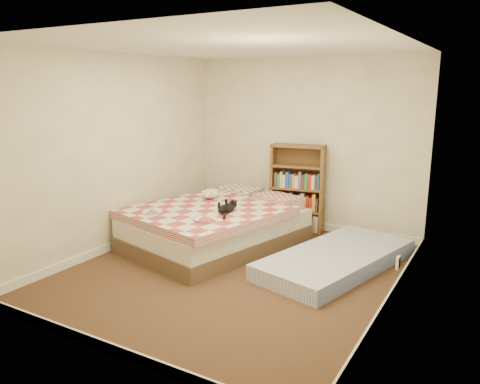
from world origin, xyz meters
The scene contains 6 objects.
room centered at (0.00, 0.00, 1.20)m, with size 3.51×4.01×2.51m.
bed centered at (-0.67, 0.68, 0.27)m, with size 2.05×2.55×0.60m.
bookshelf centered at (0.01, 1.78, 0.49)m, with size 0.81×0.39×1.28m.
floor_mattress centered at (0.98, 0.70, 0.09)m, with size 0.95×2.10×0.19m, color #6E81B8.
black_cat centered at (-0.38, 0.47, 0.60)m, with size 0.20×0.56×0.13m.
white_dog centered at (-0.98, 0.97, 0.61)m, with size 0.34×0.36×0.13m.
Camera 1 is at (2.60, -4.37, 2.09)m, focal length 35.00 mm.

